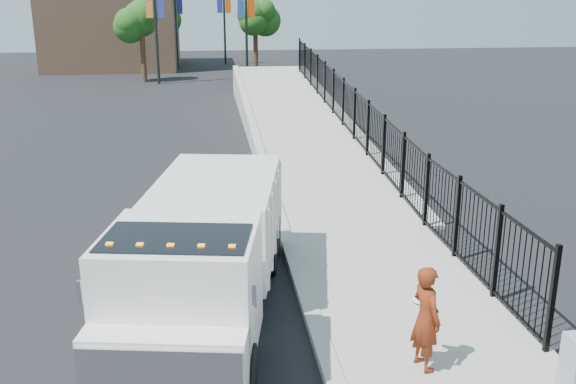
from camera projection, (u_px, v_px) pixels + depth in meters
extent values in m
plane|color=black|center=(310.00, 313.00, 11.89)|extent=(120.00, 120.00, 0.00)
cube|color=#9E998E|center=(449.00, 361.00, 10.21)|extent=(3.55, 12.00, 0.12)
cube|color=#ADAAA3|center=(330.00, 368.00, 9.97)|extent=(0.30, 12.00, 0.16)
cube|color=#9E998E|center=(300.00, 134.00, 27.32)|extent=(3.95, 24.06, 3.19)
cube|color=black|center=(354.00, 131.00, 23.43)|extent=(0.10, 28.00, 1.80)
cube|color=black|center=(209.00, 286.00, 11.79)|extent=(2.02, 6.40, 0.20)
cube|color=white|center=(182.00, 292.00, 9.47)|extent=(2.51, 2.40, 1.86)
cube|color=white|center=(166.00, 362.00, 8.50)|extent=(2.27, 1.02, 0.93)
cube|color=silver|center=(160.00, 377.00, 8.17)|extent=(2.12, 0.45, 0.79)
cube|color=black|center=(177.00, 263.00, 9.09)|extent=(2.23, 1.55, 0.79)
cube|color=white|center=(217.00, 217.00, 12.68)|extent=(2.89, 4.24, 1.58)
cube|color=silver|center=(80.00, 292.00, 8.52)|extent=(0.06, 0.06, 0.33)
cube|color=silver|center=(254.00, 296.00, 8.40)|extent=(0.06, 0.06, 0.33)
cube|color=orange|center=(109.00, 245.00, 8.70)|extent=(0.10, 0.09, 0.06)
cube|color=orange|center=(140.00, 245.00, 8.68)|extent=(0.10, 0.09, 0.06)
cube|color=orange|center=(171.00, 246.00, 8.66)|extent=(0.10, 0.09, 0.06)
cube|color=orange|center=(201.00, 246.00, 8.64)|extent=(0.10, 0.09, 0.06)
cube|color=orange|center=(232.00, 247.00, 8.62)|extent=(0.10, 0.09, 0.06)
cylinder|color=black|center=(109.00, 372.00, 9.18)|extent=(0.46, 0.97, 0.93)
cylinder|color=black|center=(245.00, 376.00, 9.09)|extent=(0.46, 0.97, 0.93)
cylinder|color=black|center=(177.00, 251.00, 13.54)|extent=(0.46, 0.97, 0.93)
cylinder|color=black|center=(269.00, 253.00, 13.45)|extent=(0.46, 0.97, 0.93)
cylinder|color=black|center=(187.00, 234.00, 14.52)|extent=(0.46, 0.97, 0.93)
cylinder|color=black|center=(273.00, 235.00, 14.43)|extent=(0.46, 0.97, 0.93)
imported|color=maroon|center=(426.00, 318.00, 9.70)|extent=(0.55, 0.70, 1.68)
ellipsoid|color=silver|center=(422.00, 300.00, 12.03)|extent=(0.41, 0.41, 0.10)
cylinder|color=black|center=(156.00, 22.00, 41.51)|extent=(0.18, 0.18, 8.00)
cube|color=navy|center=(160.00, 9.00, 41.32)|extent=(0.45, 0.04, 1.10)
cube|color=orange|center=(149.00, 9.00, 41.24)|extent=(0.45, 0.04, 1.10)
cylinder|color=black|center=(246.00, 20.00, 44.02)|extent=(0.18, 0.18, 8.00)
cube|color=red|center=(251.00, 8.00, 43.82)|extent=(0.45, 0.04, 1.10)
cube|color=navy|center=(241.00, 8.00, 43.74)|extent=(0.45, 0.04, 1.10)
cylinder|color=black|center=(176.00, 17.00, 50.29)|extent=(0.18, 0.18, 8.00)
cube|color=#26359B|center=(180.00, 7.00, 50.10)|extent=(0.45, 0.04, 1.10)
cube|color=#D1521F|center=(170.00, 7.00, 50.01)|extent=(0.45, 0.04, 1.10)
cylinder|color=black|center=(224.00, 16.00, 53.62)|extent=(0.18, 0.18, 8.00)
cube|color=#EA510D|center=(228.00, 6.00, 53.43)|extent=(0.45, 0.04, 1.10)
cube|color=navy|center=(220.00, 6.00, 53.34)|extent=(0.45, 0.04, 1.10)
cylinder|color=#382314|center=(143.00, 58.00, 43.11)|extent=(0.36, 0.36, 3.20)
sphere|color=#194714|center=(141.00, 21.00, 42.41)|extent=(2.42, 2.42, 2.42)
cylinder|color=#382314|center=(256.00, 51.00, 48.53)|extent=(0.36, 0.36, 3.20)
sphere|color=#194714|center=(255.00, 18.00, 47.83)|extent=(2.16, 2.16, 2.16)
cylinder|color=#382314|center=(164.00, 43.00, 56.61)|extent=(0.36, 0.36, 3.20)
sphere|color=#194714|center=(162.00, 15.00, 55.91)|extent=(3.11, 3.11, 3.11)
cube|color=#8C664C|center=(113.00, 17.00, 51.37)|extent=(10.00, 10.00, 8.00)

